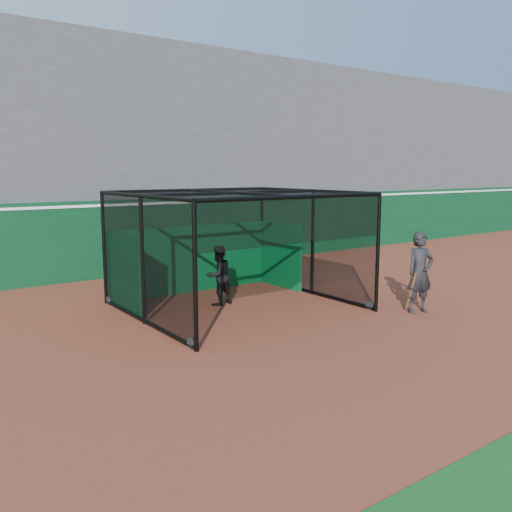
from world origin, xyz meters
TOP-DOWN VIEW (x-y plane):
  - ground at (0.00, 0.00)m, footprint 120.00×120.00m
  - outfield_wall at (0.00, 8.50)m, footprint 50.00×0.50m
  - grandstand at (0.00, 12.27)m, footprint 50.00×7.85m
  - batting_cage at (0.95, 2.71)m, footprint 5.17×4.82m
  - batter at (0.72, 3.20)m, footprint 0.85×0.72m
  - on_deck_player at (4.29, -0.33)m, footprint 0.81×0.63m

SIDE VIEW (x-z plane):
  - ground at x=0.00m, z-range 0.00..0.00m
  - batter at x=0.72m, z-range 0.00..1.55m
  - on_deck_player at x=4.29m, z-range 0.00..1.97m
  - outfield_wall at x=0.00m, z-range 0.04..2.54m
  - batting_cage at x=0.95m, z-range 0.00..2.89m
  - grandstand at x=0.00m, z-range 0.00..8.95m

